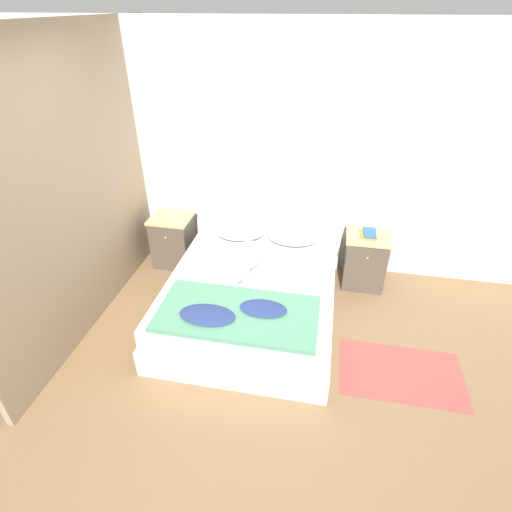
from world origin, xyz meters
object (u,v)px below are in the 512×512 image
at_px(pillow_left, 238,230).
at_px(book_stack, 369,234).
at_px(bed, 252,295).
at_px(dog, 246,258).
at_px(nightstand_right, 365,260).
at_px(nightstand_left, 174,240).
at_px(pillow_right, 292,235).

distance_m(pillow_left, book_stack, 1.38).
relative_size(bed, dog, 2.73).
distance_m(bed, nightstand_right, 1.31).
height_order(bed, nightstand_right, nightstand_right).
xyz_separation_m(nightstand_left, book_stack, (2.16, -0.01, 0.32)).
bearing_deg(pillow_left, nightstand_right, 1.26).
height_order(bed, nightstand_left, nightstand_left).
relative_size(pillow_right, book_stack, 2.66).
xyz_separation_m(bed, nightstand_right, (1.08, 0.74, 0.08)).
bearing_deg(book_stack, dog, -153.36).
distance_m(bed, dog, 0.37).
bearing_deg(nightstand_left, book_stack, -0.23).
bearing_deg(book_stack, pillow_right, -178.40).
distance_m(nightstand_left, pillow_left, 0.82).
relative_size(bed, pillow_right, 3.47).
height_order(bed, pillow_left, pillow_left).
bearing_deg(nightstand_right, nightstand_left, 180.00).
height_order(dog, book_stack, dog).
bearing_deg(nightstand_right, bed, -145.62).
xyz_separation_m(nightstand_right, pillow_left, (-1.38, -0.03, 0.23)).
bearing_deg(pillow_left, dog, -69.69).
bearing_deg(nightstand_right, dog, -153.08).
xyz_separation_m(bed, nightstand_left, (-1.08, 0.74, 0.08)).
distance_m(dog, book_stack, 1.31).
bearing_deg(pillow_left, bed, -67.33).
height_order(nightstand_left, nightstand_right, same).
xyz_separation_m(nightstand_right, dog, (-1.17, -0.59, 0.25)).
bearing_deg(dog, nightstand_right, 26.92).
bearing_deg(bed, pillow_right, 67.33).
distance_m(bed, pillow_left, 0.83).
relative_size(nightstand_right, pillow_left, 1.10).
bearing_deg(bed, nightstand_right, 34.38).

